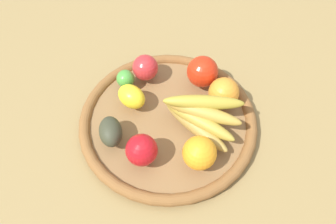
# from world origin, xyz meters

# --- Properties ---
(ground_plane) EXTENTS (2.40, 2.40, 0.00)m
(ground_plane) POSITION_xyz_m (0.00, 0.00, 0.00)
(ground_plane) COLOR olive
(ground_plane) RESTS_ON ground
(basket) EXTENTS (0.43, 0.43, 0.03)m
(basket) POSITION_xyz_m (0.00, 0.00, 0.02)
(basket) COLOR olive
(basket) RESTS_ON ground_plane
(banana_bunch) EXTENTS (0.18, 0.18, 0.08)m
(banana_bunch) POSITION_xyz_m (0.06, -0.05, 0.07)
(banana_bunch) COLOR #A8863C
(banana_bunch) RESTS_ON basket
(apple_0) EXTENTS (0.09, 0.09, 0.07)m
(apple_0) POSITION_xyz_m (-0.10, -0.08, 0.07)
(apple_0) COLOR red
(apple_0) RESTS_ON basket
(apple_1) EXTENTS (0.08, 0.08, 0.07)m
(apple_1) POSITION_xyz_m (-0.00, 0.14, 0.06)
(apple_1) COLOR red
(apple_1) RESTS_ON basket
(lemon_0) EXTENTS (0.08, 0.09, 0.05)m
(lemon_0) POSITION_xyz_m (-0.06, 0.07, 0.06)
(lemon_0) COLOR yellow
(lemon_0) RESTS_ON basket
(lime_0) EXTENTS (0.05, 0.05, 0.05)m
(lime_0) POSITION_xyz_m (-0.06, 0.13, 0.05)
(lime_0) COLOR #499939
(lime_0) RESTS_ON basket
(orange_0) EXTENTS (0.08, 0.08, 0.07)m
(orange_0) POSITION_xyz_m (0.01, -0.13, 0.07)
(orange_0) COLOR orange
(orange_0) RESTS_ON basket
(avocado) EXTENTS (0.07, 0.08, 0.05)m
(avocado) POSITION_xyz_m (-0.14, 0.00, 0.06)
(avocado) COLOR #373927
(avocado) RESTS_ON basket
(orange_1) EXTENTS (0.10, 0.10, 0.07)m
(orange_1) POSITION_xyz_m (0.14, -0.01, 0.07)
(orange_1) COLOR orange
(orange_1) RESTS_ON basket
(apple_2) EXTENTS (0.09, 0.09, 0.08)m
(apple_2) POSITION_xyz_m (0.12, 0.06, 0.07)
(apple_2) COLOR red
(apple_2) RESTS_ON basket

